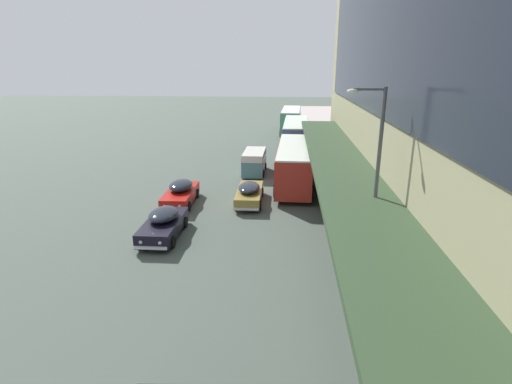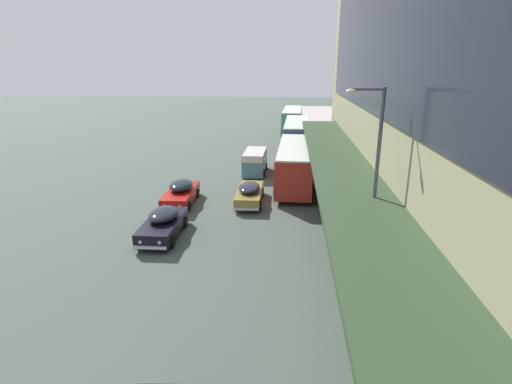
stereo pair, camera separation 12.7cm
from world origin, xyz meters
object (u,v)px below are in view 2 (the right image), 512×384
object	(u,v)px
transit_bus_kerbside_far	(292,119)
sedan_oncoming_front	(249,193)
transit_bus_kerbside_front	(295,163)
transit_bus_kerbside_rear	(297,134)
sedan_trailing_near	(163,223)
vw_van	(255,161)
sedan_lead_mid	(181,193)
street_lamp	(373,174)

from	to	relation	value
transit_bus_kerbside_far	sedan_oncoming_front	bearing A→B (deg)	-95.58
transit_bus_kerbside_front	transit_bus_kerbside_rear	size ratio (longest dim) A/B	0.96
sedan_trailing_near	vw_van	world-z (taller)	vw_van
sedan_lead_mid	sedan_trailing_near	world-z (taller)	sedan_lead_mid
transit_bus_kerbside_rear	sedan_trailing_near	xyz separation A→B (m)	(-7.50, -23.40, -1.12)
street_lamp	vw_van	bearing A→B (deg)	109.52
sedan_oncoming_front	vw_van	distance (m)	7.97
transit_bus_kerbside_front	street_lamp	distance (m)	14.88
transit_bus_kerbside_front	transit_bus_kerbside_rear	xyz separation A→B (m)	(0.34, 12.91, 0.08)
sedan_oncoming_front	sedan_trailing_near	size ratio (longest dim) A/B	1.05
sedan_trailing_near	sedan_oncoming_front	bearing A→B (deg)	55.16
sedan_oncoming_front	transit_bus_kerbside_front	bearing A→B (deg)	56.40
transit_bus_kerbside_rear	sedan_trailing_near	size ratio (longest dim) A/B	2.43
transit_bus_kerbside_rear	transit_bus_kerbside_far	xyz separation A→B (m)	(-0.46, 12.41, 0.03)
sedan_oncoming_front	sedan_trailing_near	distance (m)	7.21
transit_bus_kerbside_rear	vw_van	size ratio (longest dim) A/B	2.42
transit_bus_kerbside_rear	sedan_lead_mid	world-z (taller)	transit_bus_kerbside_rear
sedan_trailing_near	street_lamp	size ratio (longest dim) A/B	0.57
transit_bus_kerbside_rear	sedan_oncoming_front	distance (m)	17.85
transit_bus_kerbside_rear	sedan_oncoming_front	world-z (taller)	transit_bus_kerbside_rear
transit_bus_kerbside_far	transit_bus_kerbside_front	bearing A→B (deg)	-89.74
sedan_lead_mid	street_lamp	distance (m)	14.56
transit_bus_kerbside_rear	street_lamp	bearing A→B (deg)	-84.60
street_lamp	sedan_lead_mid	bearing A→B (deg)	138.83
transit_bus_kerbside_far	sedan_lead_mid	distance (m)	31.32
transit_bus_kerbside_front	sedan_oncoming_front	size ratio (longest dim) A/B	2.22
transit_bus_kerbside_far	sedan_oncoming_front	distance (m)	30.06
transit_bus_kerbside_front	sedan_oncoming_front	distance (m)	5.60
sedan_oncoming_front	transit_bus_kerbside_far	bearing A→B (deg)	84.42
sedan_lead_mid	sedan_oncoming_front	xyz separation A→B (m)	(4.59, 0.49, -0.06)
transit_bus_kerbside_far	street_lamp	size ratio (longest dim) A/B	1.28
transit_bus_kerbside_front	transit_bus_kerbside_rear	distance (m)	12.92
transit_bus_kerbside_rear	vw_van	bearing A→B (deg)	-111.16
transit_bus_kerbside_front	street_lamp	size ratio (longest dim) A/B	1.33
transit_bus_kerbside_rear	street_lamp	size ratio (longest dim) A/B	1.39
transit_bus_kerbside_front	sedan_trailing_near	world-z (taller)	transit_bus_kerbside_front
transit_bus_kerbside_front	sedan_oncoming_front	xyz separation A→B (m)	(-3.04, -4.58, -1.09)
sedan_lead_mid	sedan_trailing_near	distance (m)	5.44
street_lamp	transit_bus_kerbside_front	bearing A→B (deg)	101.53
transit_bus_kerbside_front	street_lamp	bearing A→B (deg)	-78.47
transit_bus_kerbside_front	vw_van	size ratio (longest dim) A/B	2.33
vw_van	street_lamp	world-z (taller)	street_lamp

